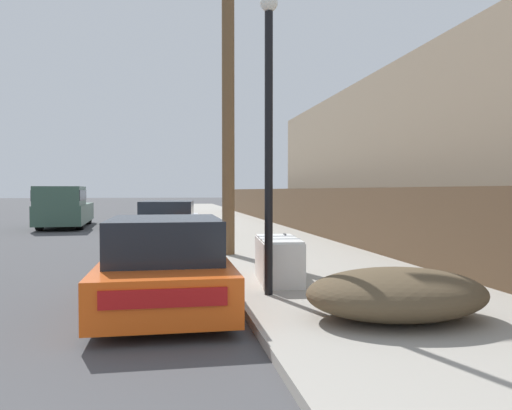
{
  "coord_description": "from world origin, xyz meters",
  "views": [
    {
      "loc": [
        2.2,
        -1.68,
        1.65
      ],
      "look_at": [
        3.89,
        7.57,
        1.37
      ],
      "focal_mm": 35.0,
      "sensor_mm": 36.0,
      "label": 1
    }
  ],
  "objects_px": {
    "parked_sports_car_red": "(165,265)",
    "street_lamp": "(269,120)",
    "car_parked_mid": "(168,221)",
    "pickup_truck": "(64,207)",
    "utility_pole": "(228,68)",
    "brush_pile": "(397,294)",
    "discarded_fridge": "(278,259)"
  },
  "relations": [
    {
      "from": "parked_sports_car_red",
      "to": "street_lamp",
      "type": "xyz_separation_m",
      "value": [
        1.49,
        -0.1,
        2.1
      ]
    },
    {
      "from": "parked_sports_car_red",
      "to": "car_parked_mid",
      "type": "relative_size",
      "value": 0.87
    },
    {
      "from": "car_parked_mid",
      "to": "pickup_truck",
      "type": "distance_m",
      "value": 7.48
    },
    {
      "from": "car_parked_mid",
      "to": "pickup_truck",
      "type": "height_order",
      "value": "pickup_truck"
    },
    {
      "from": "utility_pole",
      "to": "brush_pile",
      "type": "bearing_deg",
      "value": -78.95
    },
    {
      "from": "discarded_fridge",
      "to": "parked_sports_car_red",
      "type": "xyz_separation_m",
      "value": [
        -1.88,
        -0.94,
        0.09
      ]
    },
    {
      "from": "car_parked_mid",
      "to": "brush_pile",
      "type": "bearing_deg",
      "value": -72.09
    },
    {
      "from": "discarded_fridge",
      "to": "pickup_truck",
      "type": "relative_size",
      "value": 0.27
    },
    {
      "from": "brush_pile",
      "to": "pickup_truck",
      "type": "bearing_deg",
      "value": 112.12
    },
    {
      "from": "parked_sports_car_red",
      "to": "utility_pole",
      "type": "bearing_deg",
      "value": 72.49
    },
    {
      "from": "pickup_truck",
      "to": "street_lamp",
      "type": "xyz_separation_m",
      "value": [
        5.86,
        -15.84,
        1.77
      ]
    },
    {
      "from": "brush_pile",
      "to": "discarded_fridge",
      "type": "bearing_deg",
      "value": 107.62
    },
    {
      "from": "parked_sports_car_red",
      "to": "car_parked_mid",
      "type": "distance_m",
      "value": 9.73
    },
    {
      "from": "car_parked_mid",
      "to": "street_lamp",
      "type": "xyz_separation_m",
      "value": [
        1.4,
        -9.84,
        2.07
      ]
    },
    {
      "from": "car_parked_mid",
      "to": "parked_sports_car_red",
      "type": "bearing_deg",
      "value": -85.56
    },
    {
      "from": "car_parked_mid",
      "to": "street_lamp",
      "type": "bearing_deg",
      "value": -76.92
    },
    {
      "from": "parked_sports_car_red",
      "to": "brush_pile",
      "type": "bearing_deg",
      "value": -31.86
    },
    {
      "from": "discarded_fridge",
      "to": "parked_sports_car_red",
      "type": "height_order",
      "value": "parked_sports_car_red"
    },
    {
      "from": "pickup_truck",
      "to": "brush_pile",
      "type": "xyz_separation_m",
      "value": [
        7.09,
        -17.45,
        -0.49
      ]
    },
    {
      "from": "street_lamp",
      "to": "car_parked_mid",
      "type": "bearing_deg",
      "value": 98.1
    },
    {
      "from": "pickup_truck",
      "to": "utility_pole",
      "type": "height_order",
      "value": "utility_pole"
    },
    {
      "from": "utility_pole",
      "to": "street_lamp",
      "type": "height_order",
      "value": "utility_pole"
    },
    {
      "from": "parked_sports_car_red",
      "to": "brush_pile",
      "type": "xyz_separation_m",
      "value": [
        2.72,
        -1.72,
        -0.16
      ]
    },
    {
      "from": "pickup_truck",
      "to": "brush_pile",
      "type": "relative_size",
      "value": 2.71
    },
    {
      "from": "utility_pole",
      "to": "street_lamp",
      "type": "relative_size",
      "value": 1.98
    },
    {
      "from": "pickup_truck",
      "to": "car_parked_mid",
      "type": "bearing_deg",
      "value": 123.52
    },
    {
      "from": "utility_pole",
      "to": "discarded_fridge",
      "type": "bearing_deg",
      "value": -83.92
    },
    {
      "from": "discarded_fridge",
      "to": "utility_pole",
      "type": "relative_size",
      "value": 0.19
    },
    {
      "from": "car_parked_mid",
      "to": "brush_pile",
      "type": "xyz_separation_m",
      "value": [
        2.63,
        -11.45,
        -0.19
      ]
    },
    {
      "from": "discarded_fridge",
      "to": "parked_sports_car_red",
      "type": "bearing_deg",
      "value": -148.12
    },
    {
      "from": "car_parked_mid",
      "to": "brush_pile",
      "type": "relative_size",
      "value": 2.16
    },
    {
      "from": "discarded_fridge",
      "to": "utility_pole",
      "type": "height_order",
      "value": "utility_pole"
    }
  ]
}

